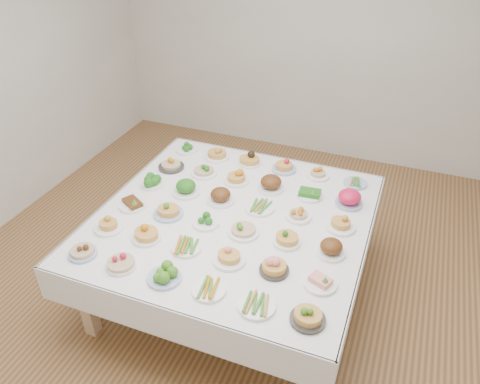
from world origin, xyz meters
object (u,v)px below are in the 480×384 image
(dish_0, at_px, (82,250))
(dish_18, at_px, (152,181))
(display_table, at_px, (233,224))
(dish_35, at_px, (355,183))

(dish_0, bearing_deg, dish_18, 90.35)
(display_table, height_order, dish_35, dish_35)
(display_table, xyz_separation_m, dish_18, (-0.79, 0.16, 0.11))
(dish_18, height_order, dish_35, dish_18)
(dish_0, bearing_deg, dish_35, 44.92)
(display_table, distance_m, dish_0, 1.12)
(dish_0, relative_size, dish_35, 1.00)
(dish_0, height_order, dish_35, dish_0)
(display_table, relative_size, dish_35, 10.53)
(dish_0, xyz_separation_m, dish_18, (-0.01, 0.94, -0.00))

